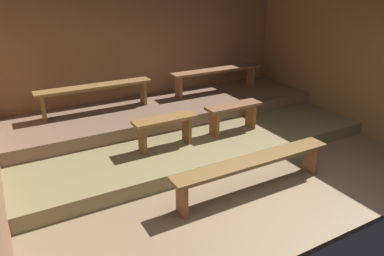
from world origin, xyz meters
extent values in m
cube|color=#7D674C|center=(0.00, 2.15, -0.04)|extent=(6.72, 5.10, 0.08)
cube|color=#8D613F|center=(0.00, 4.33, 1.21)|extent=(6.72, 0.06, 2.42)
cube|color=olive|center=(2.99, 2.15, 1.21)|extent=(0.06, 5.10, 2.42)
cube|color=olive|center=(0.00, 2.85, 0.11)|extent=(5.92, 2.91, 0.22)
cube|color=brown|center=(0.00, 3.51, 0.33)|extent=(5.92, 1.58, 0.22)
cube|color=brown|center=(-0.01, 0.82, 0.46)|extent=(2.39, 0.30, 0.05)
cube|color=brown|center=(-1.09, 0.82, 0.22)|extent=(0.05, 0.24, 0.44)
cube|color=brown|center=(1.06, 0.82, 0.22)|extent=(0.05, 0.24, 0.44)
cube|color=brown|center=(-0.64, 2.23, 0.69)|extent=(1.00, 0.30, 0.05)
cube|color=brown|center=(-1.02, 2.23, 0.44)|extent=(0.05, 0.24, 0.44)
cube|color=brown|center=(-0.26, 2.23, 0.44)|extent=(0.05, 0.24, 0.44)
cube|color=brown|center=(0.64, 2.23, 0.69)|extent=(1.00, 0.30, 0.05)
cube|color=brown|center=(0.26, 2.23, 0.44)|extent=(0.05, 0.24, 0.44)
cube|color=brown|center=(1.02, 2.23, 0.44)|extent=(0.05, 0.24, 0.44)
cube|color=brown|center=(-1.29, 3.77, 0.91)|extent=(2.05, 0.30, 0.05)
cube|color=brown|center=(-2.19, 3.77, 0.66)|extent=(0.05, 0.24, 0.44)
cube|color=brown|center=(-0.38, 3.77, 0.66)|extent=(0.05, 0.24, 0.44)
cube|color=brown|center=(1.29, 3.77, 0.91)|extent=(2.05, 0.30, 0.05)
cube|color=brown|center=(0.38, 3.77, 0.66)|extent=(0.05, 0.24, 0.44)
cube|color=brown|center=(2.19, 3.77, 0.66)|extent=(0.05, 0.24, 0.44)
camera|label=1|loc=(-2.76, -2.43, 2.67)|focal=33.47mm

